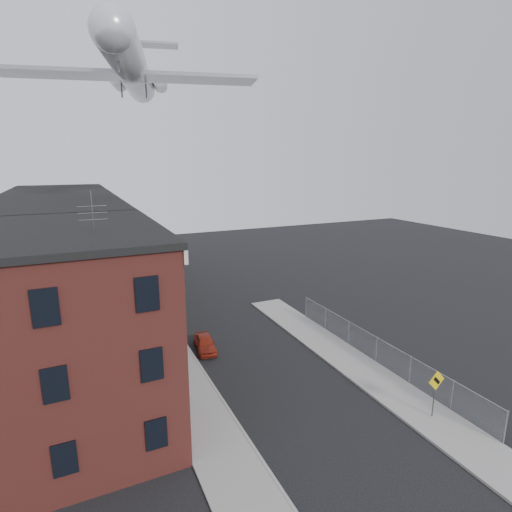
{
  "coord_description": "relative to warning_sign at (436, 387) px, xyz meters",
  "views": [
    {
      "loc": [
        -10.84,
        -14.08,
        13.35
      ],
      "look_at": [
        -0.76,
        7.67,
        7.7
      ],
      "focal_mm": 28.0,
      "sensor_mm": 36.0,
      "label": 1
    }
  ],
  "objects": [
    {
      "name": "row_house_c",
      "position": [
        -17.56,
        31.53,
        3.25
      ],
      "size": [
        11.98,
        7.0,
        10.3
      ],
      "color": "slate",
      "rests_on": "ground"
    },
    {
      "name": "chainlink_fence",
      "position": [
        1.4,
        6.03,
        -0.89
      ],
      "size": [
        0.06,
        18.06,
        1.9
      ],
      "color": "gray",
      "rests_on": "ground"
    },
    {
      "name": "row_house_e",
      "position": [
        -17.56,
        45.53,
        3.25
      ],
      "size": [
        11.98,
        7.0,
        10.3
      ],
      "color": "slate",
      "rests_on": "ground"
    },
    {
      "name": "street_tree",
      "position": [
        -10.87,
        28.95,
        1.57
      ],
      "size": [
        3.22,
        3.2,
        5.2
      ],
      "color": "black",
      "rests_on": "ground"
    },
    {
      "name": "curb_left",
      "position": [
        -9.65,
        25.03,
        -1.81
      ],
      "size": [
        0.15,
        62.0,
        0.14
      ],
      "primitive_type": "cube",
      "color": "gray",
      "rests_on": "ground"
    },
    {
      "name": "airplane",
      "position": [
        -10.36,
        26.1,
        19.47
      ],
      "size": [
        21.58,
        24.66,
        7.1
      ],
      "color": "silver",
      "rests_on": "ground"
    },
    {
      "name": "car_mid",
      "position": [
        -9.2,
        23.69,
        -1.25
      ],
      "size": [
        1.35,
        3.85,
        1.27
      ],
      "primitive_type": "imported",
      "rotation": [
        0.0,
        0.0,
        0.0
      ],
      "color": "black",
      "rests_on": "ground"
    },
    {
      "name": "corner_building",
      "position": [
        -17.6,
        8.03,
        3.28
      ],
      "size": [
        10.31,
        12.3,
        12.15
      ],
      "color": "#361311",
      "rests_on": "ground"
    },
    {
      "name": "row_house_b",
      "position": [
        -17.56,
        24.53,
        3.25
      ],
      "size": [
        11.98,
        7.0,
        10.3
      ],
      "color": "gray",
      "rests_on": "ground"
    },
    {
      "name": "warning_sign",
      "position": [
        0.0,
        0.0,
        0.0
      ],
      "size": [
        1.1,
        0.11,
        2.8
      ],
      "color": "#515156",
      "rests_on": "ground"
    },
    {
      "name": "car_far",
      "position": [
        -7.4,
        37.52,
        -1.32
      ],
      "size": [
        1.84,
        3.99,
        1.13
      ],
      "primitive_type": "imported",
      "rotation": [
        0.0,
        0.0,
        -0.07
      ],
      "color": "slate",
      "rests_on": "ground"
    },
    {
      "name": "curb_right",
      "position": [
        -1.55,
        7.03,
        -1.81
      ],
      "size": [
        0.15,
        26.0,
        0.14
      ],
      "primitive_type": "cube",
      "color": "gray",
      "rests_on": "ground"
    },
    {
      "name": "sidewalk_right",
      "position": [
        -0.1,
        7.03,
        -1.82
      ],
      "size": [
        3.0,
        26.0,
        0.12
      ],
      "primitive_type": "cube",
      "color": "gray",
      "rests_on": "ground"
    },
    {
      "name": "car_near",
      "position": [
        -8.58,
        12.7,
        -1.32
      ],
      "size": [
        1.74,
        3.44,
        1.12
      ],
      "primitive_type": "imported",
      "rotation": [
        0.0,
        0.0,
        -0.13
      ],
      "color": "maroon",
      "rests_on": "ground"
    },
    {
      "name": "row_house_d",
      "position": [
        -17.56,
        38.53,
        3.25
      ],
      "size": [
        11.98,
        7.0,
        10.3
      ],
      "color": "gray",
      "rests_on": "ground"
    },
    {
      "name": "utility_pole",
      "position": [
        -11.2,
        19.03,
        2.79
      ],
      "size": [
        1.8,
        0.26,
        9.0
      ],
      "color": "black",
      "rests_on": "ground"
    },
    {
      "name": "sidewalk_left",
      "position": [
        -11.1,
        25.03,
        -1.82
      ],
      "size": [
        3.0,
        62.0,
        0.12
      ],
      "primitive_type": "cube",
      "color": "gray",
      "rests_on": "ground"
    },
    {
      "name": "row_house_a",
      "position": [
        -17.56,
        17.53,
        3.25
      ],
      "size": [
        11.98,
        7.0,
        10.3
      ],
      "color": "slate",
      "rests_on": "ground"
    },
    {
      "name": "ground",
      "position": [
        -5.6,
        1.03,
        -1.88
      ],
      "size": [
        120.0,
        120.0,
        0.0
      ],
      "primitive_type": "plane",
      "color": "black",
      "rests_on": "ground"
    }
  ]
}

